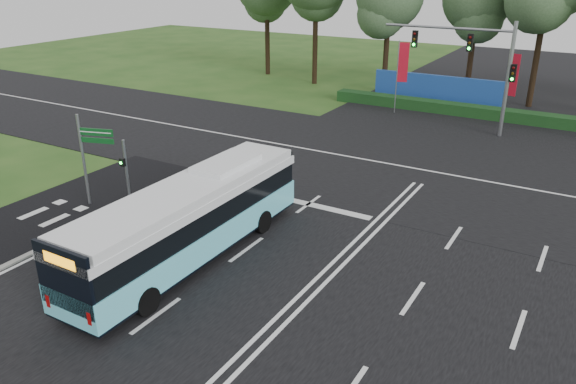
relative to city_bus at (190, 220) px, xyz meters
The scene contains 13 objects.
ground 5.17m from the city_bus, 18.10° to the left, with size 120.00×120.00×0.00m, color #274E1A.
road_main 5.16m from the city_bus, 18.10° to the left, with size 20.00×120.00×0.04m, color black.
road_cross 14.40m from the city_bus, 70.95° to the left, with size 120.00×14.00×0.05m, color black.
bike_path 8.12m from the city_bus, 169.34° to the right, with size 5.00×18.00×0.06m, color black.
kerb_strip 5.83m from the city_bus, 164.82° to the right, with size 0.25×18.00×0.12m, color gray.
city_bus is the anchor object (origin of this frame).
pedestrian_signal 6.10m from the city_bus, 156.93° to the left, with size 0.27×0.40×3.09m.
street_sign 7.15m from the city_bus, 166.72° to the left, with size 1.58×0.57×4.22m.
banner_flag_left 24.37m from the city_bus, 92.04° to the left, with size 0.72×0.32×5.14m.
banner_flag_mid 24.94m from the city_bus, 74.76° to the left, with size 0.71×0.25×4.97m.
traffic_light_gantry 22.77m from the city_bus, 77.51° to the left, with size 8.41×0.28×7.00m.
hedge 26.47m from the city_bus, 79.82° to the left, with size 22.00×1.20×0.80m, color #153A16.
blue_hoarding 28.54m from the city_bus, 88.65° to the left, with size 10.00×0.30×2.20m, color #1D489F.
Camera 1 is at (7.67, -15.58, 10.32)m, focal length 35.00 mm.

